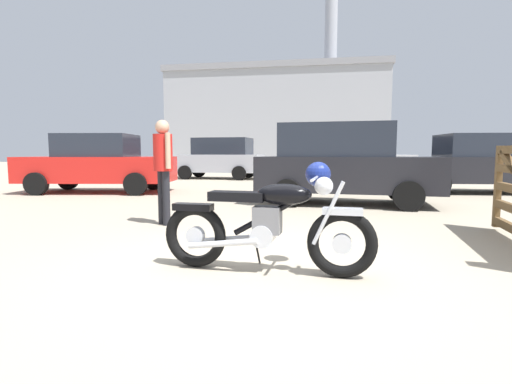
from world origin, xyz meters
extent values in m
plane|color=tan|center=(0.00, 0.00, 0.00)|extent=(80.00, 80.00, 0.00)
torus|color=black|center=(0.76, -0.47, 0.32)|extent=(0.65, 0.19, 0.64)
cylinder|color=silver|center=(0.76, -0.47, 0.32)|extent=(0.19, 0.10, 0.18)
torus|color=black|center=(-0.67, -0.28, 0.32)|extent=(0.65, 0.19, 0.64)
cylinder|color=silver|center=(-0.67, -0.28, 0.32)|extent=(0.19, 0.10, 0.18)
cube|color=silver|center=(0.76, -0.47, 0.62)|extent=(0.37, 0.18, 0.06)
cube|color=black|center=(-0.69, -0.28, 0.61)|extent=(0.41, 0.18, 0.07)
cylinder|color=silver|center=(0.64, -0.38, 0.60)|extent=(0.29, 0.07, 0.58)
cylinder|color=silver|center=(0.62, -0.53, 0.60)|extent=(0.29, 0.07, 0.58)
sphere|color=silver|center=(0.59, -0.44, 0.85)|extent=(0.17, 0.17, 0.17)
cylinder|color=silver|center=(0.51, -0.43, 0.92)|extent=(0.11, 0.62, 0.03)
sphere|color=navy|center=(0.55, -0.14, 0.94)|extent=(0.25, 0.25, 0.25)
cylinder|color=black|center=(0.11, -0.38, 0.58)|extent=(0.76, 0.15, 0.47)
ellipsoid|color=black|center=(0.22, -0.40, 0.76)|extent=(0.54, 0.29, 0.20)
cube|color=black|center=(-0.23, -0.34, 0.73)|extent=(0.56, 0.27, 0.09)
cube|color=slate|center=(0.06, -0.38, 0.51)|extent=(0.28, 0.21, 0.26)
cylinder|color=silver|center=(0.03, -0.37, 0.36)|extent=(0.24, 0.23, 0.22)
cylinder|color=silver|center=(-0.34, -0.22, 0.28)|extent=(0.70, 0.15, 0.14)
cylinder|color=silver|center=(-0.36, -0.42, 0.28)|extent=(0.70, 0.15, 0.14)
cylinder|color=black|center=(-0.05, -0.19, 0.16)|extent=(0.05, 0.24, 0.33)
cube|color=brown|center=(3.27, 2.07, 0.65)|extent=(0.09, 0.11, 1.20)
cylinder|color=black|center=(-1.73, 1.87, 0.43)|extent=(0.12, 0.12, 0.86)
cylinder|color=black|center=(-1.85, 2.00, 0.43)|extent=(0.12, 0.12, 0.86)
cylinder|color=red|center=(-1.79, 1.94, 1.15)|extent=(0.30, 0.30, 0.58)
cylinder|color=tan|center=(-1.66, 1.80, 1.18)|extent=(0.08, 0.08, 0.55)
cylinder|color=tan|center=(-1.92, 2.07, 1.18)|extent=(0.08, 0.08, 0.55)
sphere|color=tan|center=(-1.79, 1.94, 1.55)|extent=(0.22, 0.22, 0.22)
cylinder|color=black|center=(-6.71, 5.69, 0.31)|extent=(0.64, 0.26, 0.62)
cylinder|color=black|center=(-6.87, 7.40, 0.31)|extent=(0.64, 0.26, 0.62)
cylinder|color=black|center=(-4.02, 5.94, 0.31)|extent=(0.64, 0.26, 0.62)
cylinder|color=black|center=(-4.18, 7.65, 0.31)|extent=(0.64, 0.26, 0.62)
cube|color=red|center=(-5.45, 6.67, 0.67)|extent=(4.34, 2.11, 0.72)
cube|color=#232833|center=(-5.45, 6.67, 1.35)|extent=(2.14, 1.74, 0.64)
cylinder|color=black|center=(2.69, 5.49, 0.30)|extent=(0.62, 0.27, 0.60)
cylinder|color=black|center=(2.48, 3.86, 0.30)|extent=(0.62, 0.27, 0.60)
cylinder|color=black|center=(0.32, 5.80, 0.30)|extent=(0.62, 0.27, 0.60)
cylinder|color=black|center=(0.10, 4.18, 0.30)|extent=(0.62, 0.27, 0.60)
cube|color=black|center=(1.40, 4.83, 0.68)|extent=(4.08, 2.14, 0.76)
cube|color=#232833|center=(1.15, 4.87, 1.42)|extent=(2.58, 1.82, 0.72)
cylinder|color=black|center=(-4.56, 12.21, 0.30)|extent=(0.62, 0.25, 0.60)
cylinder|color=black|center=(-4.39, 13.84, 0.30)|extent=(0.62, 0.25, 0.60)
cylinder|color=black|center=(-2.18, 11.95, 0.30)|extent=(0.62, 0.25, 0.60)
cylinder|color=black|center=(-2.00, 13.58, 0.30)|extent=(0.62, 0.25, 0.60)
cube|color=#ADB2BC|center=(-3.28, 12.90, 0.68)|extent=(4.05, 2.05, 0.76)
cube|color=#232833|center=(-3.03, 12.87, 1.42)|extent=(2.55, 1.77, 0.72)
cylinder|color=black|center=(3.77, 12.74, 0.32)|extent=(0.64, 0.23, 0.64)
cylinder|color=black|center=(3.82, 10.99, 0.32)|extent=(0.64, 0.23, 0.64)
cylinder|color=black|center=(0.78, 12.67, 0.32)|extent=(0.64, 0.23, 0.64)
cylinder|color=black|center=(0.82, 10.91, 0.32)|extent=(0.64, 0.23, 0.64)
cube|color=silver|center=(2.30, 11.83, 0.69)|extent=(4.74, 1.87, 0.74)
cube|color=#232833|center=(2.00, 11.82, 1.40)|extent=(3.54, 1.68, 0.68)
cylinder|color=black|center=(4.05, 6.89, 0.31)|extent=(0.63, 0.22, 0.62)
cylinder|color=black|center=(4.00, 8.60, 0.31)|extent=(0.63, 0.22, 0.62)
cylinder|color=black|center=(6.70, 8.68, 0.31)|extent=(0.63, 0.22, 0.62)
cube|color=black|center=(5.37, 7.78, 0.67)|extent=(4.25, 1.84, 0.72)
cube|color=#232833|center=(5.37, 7.78, 1.35)|extent=(2.04, 1.62, 0.64)
cube|color=#9EA0A8|center=(-1.68, 32.86, 3.92)|extent=(18.87, 11.70, 7.85)
cube|color=gray|center=(-1.68, 32.86, 8.10)|extent=(19.18, 12.02, 0.50)
cylinder|color=#9EA0A8|center=(2.89, 32.59, 12.35)|extent=(1.10, 1.10, 9.00)
camera|label=1|loc=(0.38, -4.05, 1.15)|focal=27.45mm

